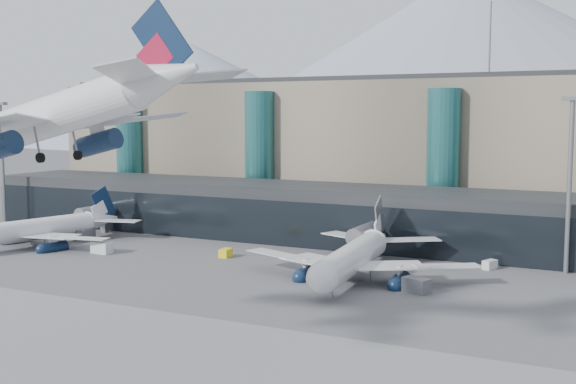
# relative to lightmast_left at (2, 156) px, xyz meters

# --- Properties ---
(ground) EXTENTS (900.00, 900.00, 0.00)m
(ground) POSITION_rel_lightmast_left_xyz_m (80.00, -45.00, -14.42)
(ground) COLOR #515154
(ground) RESTS_ON ground
(runway_strip) EXTENTS (400.00, 40.00, 0.04)m
(runway_strip) POSITION_rel_lightmast_left_xyz_m (80.00, -60.00, -14.40)
(runway_strip) COLOR slate
(runway_strip) RESTS_ON ground
(runway_markings) EXTENTS (128.00, 1.00, 0.02)m
(runway_markings) POSITION_rel_lightmast_left_xyz_m (80.00, -60.00, -14.37)
(runway_markings) COLOR gold
(runway_markings) RESTS_ON ground
(concourse) EXTENTS (170.00, 27.00, 10.00)m
(concourse) POSITION_rel_lightmast_left_xyz_m (79.98, 12.73, -9.45)
(concourse) COLOR black
(concourse) RESTS_ON ground
(terminal_main) EXTENTS (130.00, 30.00, 31.00)m
(terminal_main) POSITION_rel_lightmast_left_xyz_m (55.00, 45.00, 1.03)
(terminal_main) COLOR gray
(terminal_main) RESTS_ON ground
(teal_towers) EXTENTS (116.40, 19.40, 46.00)m
(teal_towers) POSITION_rel_lightmast_left_xyz_m (65.01, 29.01, -0.41)
(teal_towers) COLOR #226061
(teal_towers) RESTS_ON ground
(lightmast_left) EXTENTS (3.00, 1.20, 25.60)m
(lightmast_left) POSITION_rel_lightmast_left_xyz_m (0.00, 0.00, 0.00)
(lightmast_left) COLOR slate
(lightmast_left) RESTS_ON ground
(lightmast_mid) EXTENTS (3.00, 1.20, 25.60)m
(lightmast_mid) POSITION_rel_lightmast_left_xyz_m (110.00, 3.00, 0.00)
(lightmast_mid) COLOR slate
(lightmast_mid) RESTS_ON ground
(hero_jet) EXTENTS (32.54, 33.41, 10.76)m
(hero_jet) POSITION_rel_lightmast_left_xyz_m (72.58, -57.48, 9.63)
(hero_jet) COLOR silver
(hero_jet) RESTS_ON ground
(jet_parked_left) EXTENTS (32.40, 33.40, 10.73)m
(jet_parked_left) POSITION_rel_lightmast_left_xyz_m (25.07, -12.69, -10.36)
(jet_parked_left) COLOR silver
(jet_parked_left) RESTS_ON ground
(jet_parked_mid) EXTENTS (35.96, 35.60, 11.63)m
(jet_parked_mid) POSITION_rel_lightmast_left_xyz_m (83.65, -12.54, -10.02)
(jet_parked_mid) COLOR silver
(jet_parked_mid) RESTS_ON ground
(veh_a) EXTENTS (3.48, 2.05, 1.92)m
(veh_a) POSITION_rel_lightmast_left_xyz_m (39.08, -15.11, -13.46)
(veh_a) COLOR silver
(veh_a) RESTS_ON ground
(veh_b) EXTENTS (1.62, 2.46, 1.37)m
(veh_b) POSITION_rel_lightmast_left_xyz_m (59.30, -8.73, -13.74)
(veh_b) COLOR yellow
(veh_b) RESTS_ON ground
(veh_c) EXTENTS (3.95, 3.00, 1.95)m
(veh_c) POSITION_rel_lightmast_left_xyz_m (93.78, -17.93, -13.44)
(veh_c) COLOR #525157
(veh_c) RESTS_ON ground
(veh_d) EXTENTS (2.07, 2.69, 1.36)m
(veh_d) POSITION_rel_lightmast_left_xyz_m (99.51, 1.00, -13.74)
(veh_d) COLOR silver
(veh_d) RESTS_ON ground
(veh_f) EXTENTS (2.43, 4.02, 2.14)m
(veh_f) POSITION_rel_lightmast_left_xyz_m (27.98, -6.87, -13.35)
(veh_f) COLOR #525157
(veh_f) RESTS_ON ground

